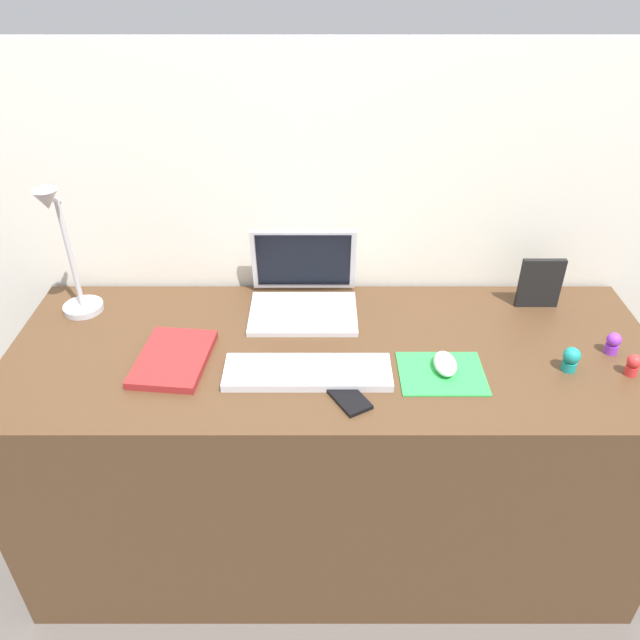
{
  "coord_description": "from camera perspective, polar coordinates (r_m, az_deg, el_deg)",
  "views": [
    {
      "loc": [
        -0.04,
        -1.29,
        1.7
      ],
      "look_at": [
        -0.03,
        0.0,
        0.83
      ],
      "focal_mm": 34.56,
      "sensor_mm": 36.0,
      "label": 1
    }
  ],
  "objects": [
    {
      "name": "cell_phone",
      "position": [
        1.45,
        2.43,
        -7.05
      ],
      "size": [
        0.12,
        0.14,
        0.01
      ],
      "primitive_type": "cube",
      "rotation": [
        0.0,
        0.0,
        0.53
      ],
      "color": "black",
      "rests_on": "desk"
    },
    {
      "name": "ground_plane",
      "position": [
        2.13,
        0.94,
        -18.88
      ],
      "size": [
        6.0,
        6.0,
        0.0
      ],
      "primitive_type": "plane",
      "color": "#59514C"
    },
    {
      "name": "toy_figurine_purple",
      "position": [
        1.74,
        25.42,
        -1.9
      ],
      "size": [
        0.04,
        0.04,
        0.06
      ],
      "color": "purple",
      "rests_on": "desk"
    },
    {
      "name": "desk",
      "position": [
        1.85,
        1.04,
        -11.92
      ],
      "size": [
        1.7,
        0.64,
        0.74
      ],
      "primitive_type": "cube",
      "color": "#4C331E",
      "rests_on": "ground_plane"
    },
    {
      "name": "toy_figurine_red",
      "position": [
        1.69,
        26.94,
        -3.66
      ],
      "size": [
        0.03,
        0.03,
        0.06
      ],
      "color": "red",
      "rests_on": "desk"
    },
    {
      "name": "laptop",
      "position": [
        1.75,
        -1.63,
        2.85
      ],
      "size": [
        0.3,
        0.25,
        0.21
      ],
      "color": "silver",
      "rests_on": "desk"
    },
    {
      "name": "desk_lamp",
      "position": [
        1.78,
        -22.48,
        5.43
      ],
      "size": [
        0.11,
        0.14,
        0.38
      ],
      "color": "#B7B7BC",
      "rests_on": "desk"
    },
    {
      "name": "mouse",
      "position": [
        1.55,
        11.44,
        -3.97
      ],
      "size": [
        0.06,
        0.1,
        0.03
      ],
      "primitive_type": "ellipsoid",
      "color": "silver",
      "rests_on": "mousepad"
    },
    {
      "name": "keyboard",
      "position": [
        1.51,
        -1.22,
        -4.85
      ],
      "size": [
        0.41,
        0.13,
        0.02
      ],
      "primitive_type": "cube",
      "color": "silver",
      "rests_on": "desk"
    },
    {
      "name": "toy_figurine_teal",
      "position": [
        1.64,
        22.14,
        -3.31
      ],
      "size": [
        0.04,
        0.04,
        0.07
      ],
      "color": "teal",
      "rests_on": "desk"
    },
    {
      "name": "back_wall",
      "position": [
        1.92,
        0.97,
        3.12
      ],
      "size": [
        2.9,
        0.05,
        1.43
      ],
      "primitive_type": "cube",
      "color": "silver",
      "rests_on": "ground_plane"
    },
    {
      "name": "picture_frame",
      "position": [
        1.85,
        19.63,
        3.24
      ],
      "size": [
        0.12,
        0.02,
        0.15
      ],
      "primitive_type": "cube",
      "color": "black",
      "rests_on": "desk"
    },
    {
      "name": "mousepad",
      "position": [
        1.55,
        11.11,
        -4.86
      ],
      "size": [
        0.21,
        0.17,
        0.0
      ],
      "primitive_type": "cube",
      "color": "green",
      "rests_on": "desk"
    },
    {
      "name": "notebook_pad",
      "position": [
        1.6,
        -13.49,
        -3.51
      ],
      "size": [
        0.19,
        0.26,
        0.02
      ],
      "primitive_type": "cube",
      "rotation": [
        0.0,
        0.0,
        -0.1
      ],
      "color": "maroon",
      "rests_on": "desk"
    }
  ]
}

